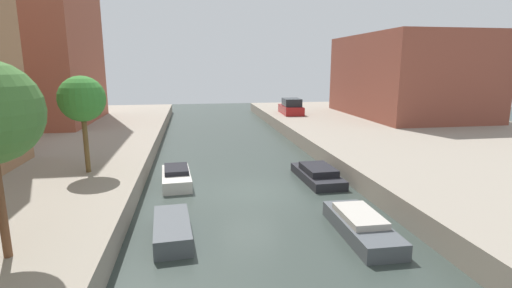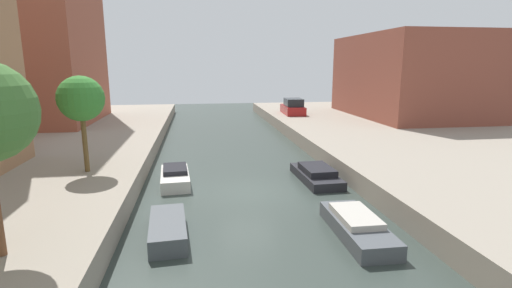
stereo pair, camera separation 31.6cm
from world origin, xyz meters
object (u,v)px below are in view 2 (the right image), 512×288
Objects in this scene: moored_boat_left_3 at (175,177)px; moored_boat_right_3 at (316,174)px; parked_car at (293,108)px; moored_boat_right_2 at (357,226)px; street_tree_2 at (81,99)px; moored_boat_left_2 at (168,229)px; low_block_right at (409,76)px; apartment_tower_far at (23,5)px.

moored_boat_right_3 is (7.17, -0.59, -0.03)m from moored_boat_left_3.
parked_car is 1.09× the size of moored_boat_right_2.
parked_car is (14.68, 19.05, -2.70)m from street_tree_2.
street_tree_2 reaches higher than moored_boat_right_2.
street_tree_2 is 1.00× the size of parked_car.
parked_car reaches higher than moored_boat_left_2.
moored_boat_left_3 is 7.19m from moored_boat_right_3.
parked_car reaches higher than moored_boat_right_3.
low_block_right is 26.84m from moored_boat_left_3.
moored_boat_right_2 is 6.47m from moored_boat_right_3.
moored_boat_left_2 is at bearing -113.49° from parked_car.
moored_boat_right_3 is at bearing -131.55° from low_block_right.
street_tree_2 is at bearing 148.83° from moored_boat_right_2.
street_tree_2 is at bearing -147.47° from low_block_right.
moored_boat_right_2 is at bearing -7.39° from moored_boat_left_2.
moored_boat_right_3 is at bearing -100.69° from parked_car.
moored_boat_left_3 is (-10.75, -18.38, -1.30)m from parked_car.
apartment_tower_far is at bearing 129.33° from moored_boat_right_2.
moored_boat_right_2 is (6.52, -0.85, 0.02)m from moored_boat_left_2.
moored_boat_left_2 is at bearing -134.56° from low_block_right.
street_tree_2 is 1.36× the size of moored_boat_left_2.
low_block_right reaches higher than moored_boat_left_3.
apartment_tower_far is at bearing 139.36° from moored_boat_right_3.
moored_boat_right_3 is at bearing -40.64° from apartment_tower_far.
street_tree_2 is 5.64m from moored_boat_left_3.
apartment_tower_far is 27.80m from moored_boat_left_2.
moored_boat_left_2 is (-10.68, -24.57, -1.34)m from parked_car.
parked_car is 1.36× the size of moored_boat_left_2.
low_block_right is 11.52m from parked_car.
parked_car is (-10.70, 2.87, -3.17)m from low_block_right.
moored_boat_right_3 is (7.10, 5.59, 0.01)m from moored_boat_left_2.
moored_boat_right_3 is at bearing 0.39° from street_tree_2.
moored_boat_left_3 is at bearing -120.31° from parked_car.
moored_boat_left_3 reaches higher than moored_boat_left_2.
parked_car is 1.07× the size of moored_boat_right_3.
moored_boat_left_2 is at bearing 172.61° from moored_boat_right_2.
apartment_tower_far is 25.05m from parked_car.
moored_boat_right_3 is (11.10, 0.08, -4.03)m from street_tree_2.
moored_boat_left_3 is (3.93, 0.67, -3.99)m from street_tree_2.
moored_boat_right_3 is at bearing 84.86° from moored_boat_right_2.
moored_boat_right_2 is at bearing -95.14° from moored_boat_right_3.
street_tree_2 is at bearing -127.61° from parked_car.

